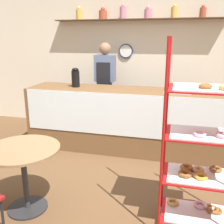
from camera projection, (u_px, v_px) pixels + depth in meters
ground_plane at (103, 187)px, 3.25m from camera, size 14.00×14.00×0.00m
back_wall at (137, 60)px, 5.11m from camera, size 10.00×0.30×2.70m
display_counter at (124, 120)px, 4.26m from camera, size 3.15×0.72×1.01m
pastry_rack at (202, 156)px, 2.40m from camera, size 0.70×0.48×1.80m
person_worker at (105, 85)px, 4.84m from camera, size 0.36×0.23×1.71m
cafe_table at (23, 163)px, 2.71m from camera, size 0.77×0.77×0.71m
coffee_carafe at (76, 78)px, 4.29m from camera, size 0.13×0.13×0.31m
donut_tray_counter at (179, 91)px, 3.87m from camera, size 0.39×0.27×0.05m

